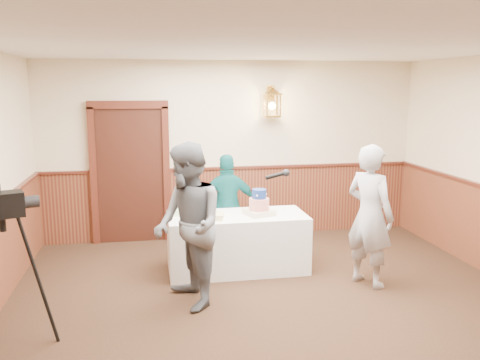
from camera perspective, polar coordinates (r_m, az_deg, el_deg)
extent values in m
plane|color=black|center=(5.21, 5.84, -17.04)|extent=(7.00, 7.00, 0.00)
cube|color=beige|center=(8.10, -0.88, 3.38)|extent=(6.00, 0.02, 2.80)
cube|color=white|center=(4.64, 6.51, 15.30)|extent=(6.00, 7.00, 0.02)
cube|color=#4D2116|center=(8.23, -0.84, -2.51)|extent=(5.98, 0.04, 1.10)
cube|color=#4B1E14|center=(8.11, -0.83, 1.39)|extent=(5.98, 0.07, 0.04)
cube|color=#32150E|center=(8.00, -12.19, 0.52)|extent=(1.00, 0.06, 2.10)
cube|color=white|center=(6.74, -0.31, -7.02)|extent=(1.80, 0.80, 0.75)
cube|color=beige|center=(6.64, 2.15, -3.64)|extent=(0.41, 0.41, 0.07)
cylinder|color=red|center=(6.62, 2.16, -2.72)|extent=(0.26, 0.26, 0.15)
cylinder|color=navy|center=(6.59, 2.17, -1.56)|extent=(0.19, 0.19, 0.12)
cube|color=#E0E086|center=(6.46, -3.42, -4.05)|extent=(0.39, 0.33, 0.07)
cube|color=#A9E2A0|center=(6.71, -6.65, -3.50)|extent=(0.36, 0.30, 0.08)
imported|color=#56595F|center=(5.55, -5.86, -5.17)|extent=(0.88, 1.02, 1.82)
cylinder|color=black|center=(5.71, 3.96, 0.50)|extent=(0.23, 0.06, 0.09)
sphere|color=black|center=(5.74, 5.20, 0.80)|extent=(0.08, 0.08, 0.08)
imported|color=#A4A4A9|center=(6.33, 14.36, -3.89)|extent=(0.68, 0.76, 1.74)
imported|color=#105758|center=(7.18, -1.36, -2.94)|extent=(0.87, 0.37, 1.47)
cube|color=black|center=(4.88, -25.25, -2.56)|extent=(0.41, 0.31, 0.22)
cylinder|color=black|center=(4.91, -22.50, -2.29)|extent=(0.18, 0.15, 0.11)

